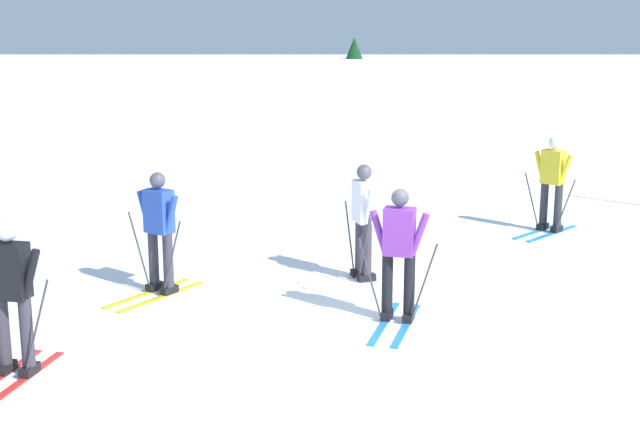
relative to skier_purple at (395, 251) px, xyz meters
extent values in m
plane|color=white|center=(-0.31, -0.34, -0.92)|extent=(120.00, 120.00, 0.00)
cube|color=white|center=(-0.31, 18.23, 0.23)|extent=(80.00, 8.91, 2.29)
cube|color=#237AC6|center=(0.10, -0.17, -0.91)|extent=(0.52, 1.56, 0.02)
cube|color=#237AC6|center=(-0.17, -0.10, -0.91)|extent=(0.52, 1.56, 0.02)
cube|color=black|center=(0.14, -0.03, -0.85)|extent=(0.19, 0.28, 0.10)
cube|color=black|center=(-0.13, 0.05, -0.85)|extent=(0.19, 0.28, 0.10)
cylinder|color=black|center=(0.14, -0.03, -0.37)|extent=(0.14, 0.14, 0.85)
cylinder|color=black|center=(-0.13, 0.05, -0.37)|extent=(0.14, 0.14, 0.85)
cube|color=purple|center=(0.00, 0.01, 0.25)|extent=(0.43, 0.33, 0.60)
cylinder|color=purple|center=(0.24, -0.08, 0.24)|extent=(0.27, 0.16, 0.55)
cylinder|color=purple|center=(-0.24, 0.06, 0.24)|extent=(0.27, 0.16, 0.55)
sphere|color=#4C4C56|center=(0.00, 0.01, 0.68)|extent=(0.22, 0.22, 0.22)
cylinder|color=#38383D|center=(0.29, -0.18, -0.38)|extent=(0.33, 0.12, 1.08)
cylinder|color=#38383D|center=(-0.34, 0.00, -0.38)|extent=(0.33, 0.12, 1.08)
cube|color=red|center=(-4.14, -1.86, -0.91)|extent=(0.44, 1.58, 0.02)
cube|color=black|center=(-4.11, -1.72, -0.85)|extent=(0.17, 0.28, 0.10)
cube|color=black|center=(-4.38, -1.65, -0.85)|extent=(0.17, 0.28, 0.10)
cylinder|color=#38333D|center=(-4.11, -1.72, -0.37)|extent=(0.14, 0.14, 0.85)
cube|color=black|center=(-4.24, -1.68, 0.25)|extent=(0.42, 0.32, 0.60)
cylinder|color=black|center=(-4.00, -1.76, 0.24)|extent=(0.27, 0.14, 0.55)
sphere|color=silver|center=(-4.24, -1.68, 0.68)|extent=(0.22, 0.22, 0.22)
cylinder|color=#38383D|center=(-3.96, -1.85, -0.35)|extent=(0.38, 0.11, 1.14)
cube|color=#237AC6|center=(3.12, 4.48, -0.91)|extent=(1.18, 1.21, 0.02)
cube|color=#237AC6|center=(2.92, 4.68, -0.91)|extent=(1.18, 1.21, 0.02)
cube|color=black|center=(3.22, 4.59, -0.85)|extent=(0.27, 0.27, 0.10)
cube|color=black|center=(3.02, 4.78, -0.85)|extent=(0.27, 0.27, 0.10)
cylinder|color=#2D2D33|center=(3.22, 4.59, -0.37)|extent=(0.14, 0.14, 0.85)
cylinder|color=#2D2D33|center=(3.02, 4.78, -0.37)|extent=(0.14, 0.14, 0.85)
cube|color=yellow|center=(3.12, 4.69, 0.25)|extent=(0.44, 0.44, 0.60)
cylinder|color=yellow|center=(3.29, 4.50, 0.24)|extent=(0.25, 0.24, 0.55)
cylinder|color=yellow|center=(2.93, 4.85, 0.24)|extent=(0.25, 0.24, 0.55)
sphere|color=silver|center=(3.12, 4.69, 0.68)|extent=(0.22, 0.22, 0.22)
cylinder|color=#38383D|center=(3.28, 4.39, -0.41)|extent=(0.27, 0.27, 1.02)
cylinder|color=#38383D|center=(2.82, 4.84, -0.41)|extent=(0.27, 0.27, 1.02)
cube|color=silver|center=(-0.45, 1.60, -0.91)|extent=(1.54, 0.60, 0.02)
cube|color=silver|center=(-0.54, 1.87, -0.91)|extent=(1.54, 0.60, 0.02)
cube|color=black|center=(-0.31, 1.65, -0.85)|extent=(0.28, 0.20, 0.10)
cube|color=black|center=(-0.40, 1.92, -0.85)|extent=(0.28, 0.20, 0.10)
cylinder|color=#38333D|center=(-0.31, 1.65, -0.37)|extent=(0.14, 0.14, 0.85)
cylinder|color=#38333D|center=(-0.40, 1.92, -0.37)|extent=(0.14, 0.14, 0.85)
cube|color=white|center=(-0.35, 1.79, 0.25)|extent=(0.35, 0.44, 0.60)
cylinder|color=white|center=(-0.29, 1.54, 0.24)|extent=(0.17, 0.27, 0.55)
cylinder|color=white|center=(-0.45, 2.02, 0.24)|extent=(0.17, 0.27, 0.55)
sphere|color=#4C4C56|center=(-0.35, 1.79, 0.68)|extent=(0.22, 0.22, 0.22)
cylinder|color=#38383D|center=(-0.35, 1.48, -0.37)|extent=(0.16, 0.42, 1.09)
cylinder|color=#38383D|center=(-0.54, 2.02, -0.37)|extent=(0.16, 0.42, 1.09)
cube|color=gold|center=(-3.16, 0.95, -0.91)|extent=(0.99, 1.37, 0.02)
cube|color=gold|center=(-3.39, 1.11, -0.91)|extent=(0.99, 1.37, 0.02)
cube|color=black|center=(-3.07, 1.08, -0.85)|extent=(0.25, 0.28, 0.10)
cube|color=black|center=(-3.30, 1.24, -0.85)|extent=(0.25, 0.28, 0.10)
cylinder|color=#38333D|center=(-3.07, 1.08, -0.37)|extent=(0.14, 0.14, 0.85)
cylinder|color=#38333D|center=(-3.30, 1.24, -0.37)|extent=(0.14, 0.14, 0.85)
cube|color=#284CB7|center=(-3.19, 1.16, 0.25)|extent=(0.45, 0.41, 0.60)
cylinder|color=#284CB7|center=(-2.99, 1.00, 0.24)|extent=(0.26, 0.22, 0.55)
cylinder|color=#284CB7|center=(-3.40, 1.28, 0.24)|extent=(0.26, 0.22, 0.55)
sphere|color=#4C4C56|center=(-3.19, 1.16, 0.68)|extent=(0.22, 0.22, 0.22)
cylinder|color=#38383D|center=(-3.00, 0.90, -0.36)|extent=(0.34, 0.25, 1.13)
cylinder|color=#38383D|center=(-3.49, 1.25, -0.36)|extent=(0.34, 0.25, 1.13)
cube|color=#B7B2A3|center=(-3.07, 1.33, 0.27)|extent=(0.33, 0.31, 0.40)
cylinder|color=#513823|center=(0.18, 19.59, -0.52)|extent=(0.17, 0.17, 0.80)
cone|color=#0F3819|center=(0.18, 19.59, 0.98)|extent=(1.78, 1.78, 2.21)
camera|label=1|loc=(-0.98, -10.54, 2.90)|focal=49.34mm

